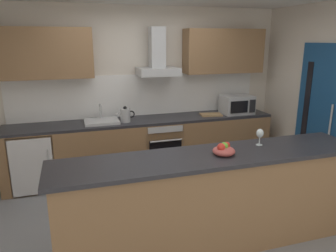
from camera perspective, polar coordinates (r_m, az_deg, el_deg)
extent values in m
cube|color=gray|center=(4.04, 0.82, -16.19)|extent=(5.70, 4.46, 0.02)
cube|color=silver|center=(5.25, -5.24, 6.39)|extent=(5.70, 0.12, 2.60)
cube|color=white|center=(5.19, -5.05, 5.51)|extent=(3.99, 0.02, 0.66)
cube|color=olive|center=(5.09, -4.10, -3.95)|extent=(4.13, 0.60, 0.86)
cube|color=#28282D|center=(4.97, -4.20, 0.97)|extent=(4.13, 0.60, 0.04)
cube|color=olive|center=(3.38, 7.83, -13.44)|extent=(3.06, 0.52, 0.97)
cube|color=#28282D|center=(3.17, 8.15, -5.36)|extent=(3.16, 0.64, 0.04)
cube|color=olive|center=(4.85, -21.28, 11.98)|extent=(1.32, 0.32, 0.70)
cube|color=olive|center=(5.43, 9.88, 13.00)|extent=(1.32, 0.32, 0.70)
cube|color=navy|center=(5.11, 25.24, 1.61)|extent=(0.04, 0.85, 2.05)
cube|color=black|center=(5.24, 23.44, 3.28)|extent=(0.01, 0.11, 1.31)
cylinder|color=#B7BABC|center=(4.89, 27.00, 0.85)|extent=(0.03, 0.03, 0.45)
cube|color=slate|center=(5.12, -1.38, -3.44)|extent=(0.60, 0.56, 0.80)
cube|color=black|center=(4.88, -0.43, -5.20)|extent=(0.50, 0.02, 0.48)
cube|color=#B7BABC|center=(4.76, -0.44, -0.63)|extent=(0.54, 0.02, 0.09)
cylinder|color=#B7BABC|center=(4.77, -0.32, -2.63)|extent=(0.49, 0.02, 0.02)
cube|color=white|center=(4.99, -22.79, -5.61)|extent=(0.58, 0.56, 0.85)
cube|color=silver|center=(4.72, -23.09, -6.82)|extent=(0.55, 0.02, 0.80)
cylinder|color=#B7BABC|center=(4.67, -20.46, -6.24)|extent=(0.02, 0.02, 0.38)
cube|color=#B7BABC|center=(5.44, 12.16, 3.76)|extent=(0.50, 0.36, 0.30)
cube|color=black|center=(5.25, 12.59, 3.32)|extent=(0.30, 0.02, 0.19)
cube|color=black|center=(5.37, 14.82, 3.45)|extent=(0.10, 0.01, 0.21)
cube|color=silver|center=(4.84, -11.75, 0.81)|extent=(0.50, 0.40, 0.04)
cylinder|color=#B7BABC|center=(4.94, -11.97, 2.37)|extent=(0.03, 0.03, 0.26)
cylinder|color=#B7BABC|center=(4.83, -11.95, 3.56)|extent=(0.03, 0.16, 0.03)
cylinder|color=#B7BABC|center=(4.82, -7.62, 1.91)|extent=(0.15, 0.15, 0.20)
sphere|color=black|center=(4.80, -7.66, 3.21)|extent=(0.06, 0.06, 0.06)
cone|color=#B7BABC|center=(4.80, -8.81, 2.29)|extent=(0.09, 0.04, 0.07)
torus|color=black|center=(4.84, -6.57, 2.10)|extent=(0.11, 0.02, 0.11)
cube|color=#B7BABC|center=(4.98, -1.79, 9.68)|extent=(0.62, 0.45, 0.12)
cube|color=#B7BABC|center=(5.00, -1.98, 13.84)|extent=(0.22, 0.22, 0.60)
cylinder|color=silver|center=(3.53, 15.92, -3.23)|extent=(0.07, 0.07, 0.01)
cylinder|color=silver|center=(3.51, 15.98, -2.49)|extent=(0.01, 0.01, 0.09)
ellipsoid|color=silver|center=(3.49, 16.07, -1.25)|extent=(0.08, 0.08, 0.10)
ellipsoid|color=#B24C47|center=(3.16, 9.91, -4.42)|extent=(0.22, 0.22, 0.09)
sphere|color=red|center=(3.11, 9.46, -3.76)|extent=(0.08, 0.08, 0.08)
sphere|color=red|center=(3.19, 10.43, -3.38)|extent=(0.07, 0.07, 0.07)
sphere|color=#66B233|center=(3.14, 9.96, -3.57)|extent=(0.08, 0.08, 0.08)
cube|color=tan|center=(5.26, 7.66, 2.03)|extent=(0.37, 0.27, 0.02)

